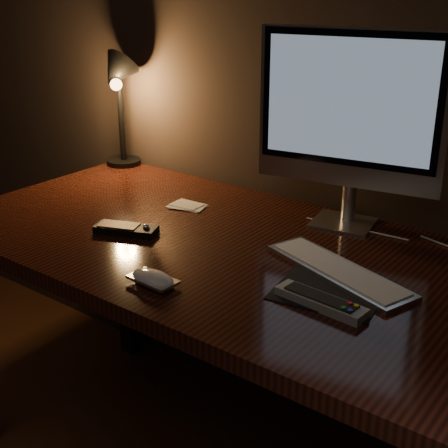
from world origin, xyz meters
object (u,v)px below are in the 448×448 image
Objects in this scene: keyboard at (338,271)px; desk_lamp at (117,89)px; desk at (258,285)px; monitor at (350,113)px; tv_remote at (321,301)px; mouse at (153,280)px; media_remote at (126,229)px.

keyboard is 0.95× the size of desk_lamp.
monitor is (0.12, 0.21, 0.42)m from desk.
monitor is 0.53m from tv_remote.
mouse is at bearing -116.42° from keyboard.
desk is 4.08× the size of desk_lamp.
desk is at bearing 85.55° from mouse.
desk is 4.29× the size of keyboard.
monitor is at bearing 21.46° from media_remote.
monitor is 2.52× the size of tv_remote.
monitor is at bearing 116.31° from tv_remote.
mouse is at bearing -153.59° from tv_remote.
keyboard is 2.21× the size of media_remote.
desk is at bearing 8.90° from media_remote.
tv_remote is (0.58, -0.04, 0.00)m from media_remote.
desk_lamp is at bearing 161.15° from tv_remote.
desk is 0.36m from media_remote.
keyboard is at bearing -9.26° from media_remote.
desk_lamp is at bearing 115.12° from media_remote.
monitor is at bearing -24.82° from desk_lamp.
mouse is 0.28× the size of desk_lamp.
desk is 14.67× the size of mouse.
media_remote is (-0.25, 0.17, 0.00)m from mouse.
tv_remote is (0.33, 0.13, 0.00)m from mouse.
monitor reaches higher than desk.
monitor is 0.64m from mouse.
monitor reaches higher than tv_remote.
tv_remote is 0.50× the size of desk_lamp.
keyboard is 0.16m from tv_remote.
monitor reaches higher than keyboard.
media_remote reaches higher than tv_remote.
desk_lamp is (-0.83, 0.02, -0.03)m from monitor.
monitor is 1.26× the size of desk_lamp.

